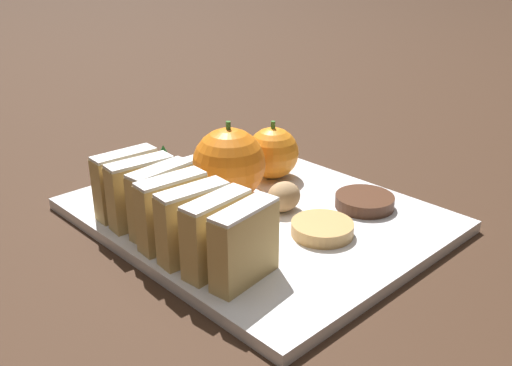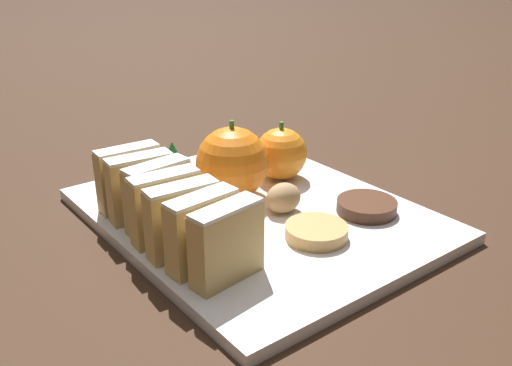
# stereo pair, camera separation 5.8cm
# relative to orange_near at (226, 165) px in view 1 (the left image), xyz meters

# --- Properties ---
(ground_plane) EXTENTS (6.00, 6.00, 0.00)m
(ground_plane) POSITION_rel_orange_near_xyz_m (0.00, -0.04, -0.05)
(ground_plane) COLOR #382316
(serving_platter) EXTENTS (0.29, 0.35, 0.01)m
(serving_platter) POSITION_rel_orange_near_xyz_m (0.00, -0.04, -0.05)
(serving_platter) COLOR white
(serving_platter) RESTS_ON ground_plane
(stollen_slice_front) EXTENTS (0.07, 0.03, 0.07)m
(stollen_slice_front) POSITION_rel_orange_near_xyz_m (-0.09, -0.13, -0.01)
(stollen_slice_front) COLOR tan
(stollen_slice_front) RESTS_ON serving_platter
(stollen_slice_second) EXTENTS (0.07, 0.03, 0.07)m
(stollen_slice_second) POSITION_rel_orange_near_xyz_m (-0.10, -0.10, -0.01)
(stollen_slice_second) COLOR tan
(stollen_slice_second) RESTS_ON serving_platter
(stollen_slice_third) EXTENTS (0.07, 0.03, 0.07)m
(stollen_slice_third) POSITION_rel_orange_near_xyz_m (-0.10, -0.07, -0.01)
(stollen_slice_third) COLOR tan
(stollen_slice_third) RESTS_ON serving_platter
(stollen_slice_fourth) EXTENTS (0.07, 0.03, 0.07)m
(stollen_slice_fourth) POSITION_rel_orange_near_xyz_m (-0.10, -0.04, -0.01)
(stollen_slice_fourth) COLOR tan
(stollen_slice_fourth) RESTS_ON serving_platter
(stollen_slice_fifth) EXTENTS (0.07, 0.03, 0.07)m
(stollen_slice_fifth) POSITION_rel_orange_near_xyz_m (-0.09, -0.02, -0.01)
(stollen_slice_fifth) COLOR tan
(stollen_slice_fifth) RESTS_ON serving_platter
(stollen_slice_sixth) EXTENTS (0.07, 0.03, 0.07)m
(stollen_slice_sixth) POSITION_rel_orange_near_xyz_m (-0.10, 0.01, -0.01)
(stollen_slice_sixth) COLOR tan
(stollen_slice_sixth) RESTS_ON serving_platter
(stollen_slice_back) EXTENTS (0.07, 0.03, 0.07)m
(stollen_slice_back) POSITION_rel_orange_near_xyz_m (-0.10, 0.04, -0.01)
(stollen_slice_back) COLOR tan
(stollen_slice_back) RESTS_ON serving_platter
(orange_near) EXTENTS (0.08, 0.08, 0.09)m
(orange_near) POSITION_rel_orange_near_xyz_m (0.00, 0.00, 0.00)
(orange_near) COLOR orange
(orange_near) RESTS_ON serving_platter
(orange_far) EXTENTS (0.06, 0.06, 0.07)m
(orange_far) POSITION_rel_orange_near_xyz_m (0.08, 0.01, -0.01)
(orange_far) COLOR orange
(orange_far) RESTS_ON serving_platter
(walnut) EXTENTS (0.04, 0.03, 0.03)m
(walnut) POSITION_rel_orange_near_xyz_m (0.02, -0.06, -0.02)
(walnut) COLOR tan
(walnut) RESTS_ON serving_platter
(chocolate_cookie) EXTENTS (0.06, 0.06, 0.01)m
(chocolate_cookie) POSITION_rel_orange_near_xyz_m (0.09, -0.12, -0.03)
(chocolate_cookie) COLOR #472819
(chocolate_cookie) RESTS_ON serving_platter
(gingerbread_cookie) EXTENTS (0.06, 0.06, 0.01)m
(gingerbread_cookie) POSITION_rel_orange_near_xyz_m (0.01, -0.12, -0.03)
(gingerbread_cookie) COLOR tan
(gingerbread_cookie) RESTS_ON serving_platter
(evergreen_sprig) EXTENTS (0.04, 0.04, 0.05)m
(evergreen_sprig) POSITION_rel_orange_near_xyz_m (-0.02, 0.08, -0.02)
(evergreen_sprig) COLOR #195623
(evergreen_sprig) RESTS_ON serving_platter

